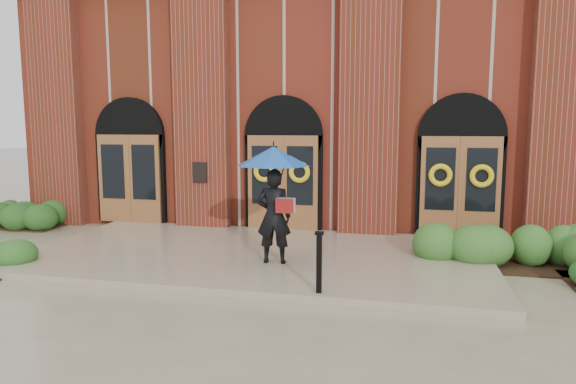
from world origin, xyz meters
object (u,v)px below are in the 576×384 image
(man_with_umbrella, at_px, (274,182))
(hedge_wall_right, at_px, (515,247))
(hedge_wall_left, at_px, (11,214))
(metal_post, at_px, (319,261))

(man_with_umbrella, xyz_separation_m, hedge_wall_right, (4.81, 1.34, -1.39))
(hedge_wall_left, distance_m, hedge_wall_right, 13.46)
(metal_post, height_order, hedge_wall_right, metal_post)
(metal_post, distance_m, hedge_wall_left, 10.71)
(metal_post, relative_size, hedge_wall_left, 0.38)
(man_with_umbrella, bearing_deg, metal_post, 120.53)
(hedge_wall_left, bearing_deg, man_with_umbrella, -17.44)
(hedge_wall_left, bearing_deg, metal_post, -23.97)
(man_with_umbrella, distance_m, metal_post, 2.32)
(man_with_umbrella, relative_size, metal_post, 2.28)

